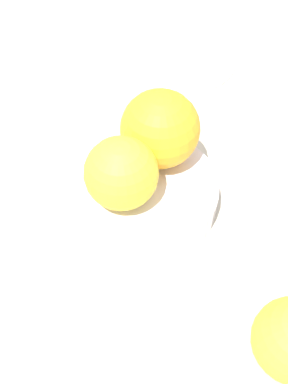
{
  "coord_description": "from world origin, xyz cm",
  "views": [
    {
      "loc": [
        31.85,
        2.06,
        42.1
      ],
      "look_at": [
        0.0,
        0.0,
        2.17
      ],
      "focal_mm": 44.81,
      "sensor_mm": 36.0,
      "label": 1
    }
  ],
  "objects": [
    {
      "name": "orange_in_bowl_1",
      "position": [
        1.93,
        -2.07,
        7.27
      ],
      "size": [
        7.33,
        7.33,
        7.33
      ],
      "primitive_type": "sphere",
      "color": "yellow",
      "rests_on": "fruit_bowl"
    },
    {
      "name": "ground_plane",
      "position": [
        0.0,
        0.0,
        -1.0
      ],
      "size": [
        110.0,
        110.0,
        2.0
      ],
      "primitive_type": "cube",
      "color": "#BCB29E"
    },
    {
      "name": "side_plate",
      "position": [
        -26.12,
        4.3,
        0.4
      ],
      "size": [
        14.31,
        14.31,
        0.8
      ],
      "primitive_type": "cylinder",
      "color": "silver",
      "rests_on": "ground_plane"
    },
    {
      "name": "orange_in_bowl_0",
      "position": [
        -3.91,
        1.4,
        7.76
      ],
      "size": [
        8.3,
        8.3,
        8.3
      ],
      "primitive_type": "sphere",
      "color": "#F9A823",
      "rests_on": "fruit_bowl"
    },
    {
      "name": "fruit_bowl",
      "position": [
        0.0,
        0.0,
        1.71
      ],
      "size": [
        15.72,
        15.72,
        3.61
      ],
      "color": "silver",
      "rests_on": "ground_plane"
    }
  ]
}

